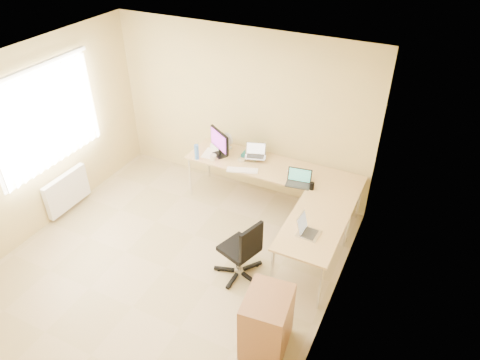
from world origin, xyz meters
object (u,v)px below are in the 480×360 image
at_px(monitor, 220,143).
at_px(keyboard, 242,170).
at_px(desk_fan, 229,141).
at_px(desk_main, 272,187).
at_px(water_bottle, 197,152).
at_px(desk_return, 312,247).
at_px(mug, 213,158).
at_px(office_chair, 239,244).
at_px(laptop_black, 299,178).
at_px(laptop_center, 255,151).
at_px(cabinet, 267,323).
at_px(laptop_return, 309,228).

distance_m(monitor, keyboard, 0.60).
height_order(monitor, desk_fan, monitor).
distance_m(desk_main, water_bottle, 1.26).
distance_m(desk_main, desk_return, 1.40).
height_order(desk_main, desk_return, same).
xyz_separation_m(keyboard, mug, (-0.52, 0.06, 0.04)).
relative_size(water_bottle, office_chair, 0.27).
height_order(monitor, laptop_black, monitor).
xyz_separation_m(laptop_black, keyboard, (-0.85, -0.03, -0.10)).
xyz_separation_m(monitor, laptop_black, (1.36, -0.22, -0.10)).
xyz_separation_m(laptop_center, water_bottle, (-0.81, -0.35, -0.04)).
distance_m(mug, desk_fan, 0.45).
bearing_deg(desk_return, water_bottle, 161.51).
distance_m(monitor, cabinet, 2.95).
bearing_deg(laptop_center, cabinet, -80.69).
relative_size(laptop_center, keyboard, 0.68).
distance_m(desk_main, cabinet, 2.51).
xyz_separation_m(monitor, water_bottle, (-0.26, -0.25, -0.09)).
height_order(laptop_center, desk_fan, desk_fan).
xyz_separation_m(laptop_center, office_chair, (0.49, -1.56, -0.39)).
xyz_separation_m(desk_return, cabinet, (-0.06, -1.33, -0.01)).
distance_m(mug, laptop_return, 2.08).
height_order(desk_return, mug, mug).
bearing_deg(laptop_center, laptop_return, -62.35).
relative_size(mug, laptop_return, 0.35).
bearing_deg(keyboard, laptop_return, -53.45).
bearing_deg(office_chair, desk_return, 50.94).
height_order(laptop_black, mug, laptop_black).
height_order(laptop_black, office_chair, office_chair).
bearing_deg(laptop_return, laptop_center, 48.74).
relative_size(desk_fan, laptop_return, 0.86).
distance_m(desk_main, desk_fan, 0.99).
bearing_deg(desk_main, laptop_black, -28.66).
xyz_separation_m(monitor, cabinet, (1.78, -2.28, -0.58)).
height_order(laptop_black, water_bottle, water_bottle).
height_order(laptop_center, laptop_black, laptop_center).
height_order(desk_return, keyboard, keyboard).
xyz_separation_m(mug, water_bottle, (-0.24, -0.06, 0.07)).
bearing_deg(cabinet, mug, 124.47).
bearing_deg(keyboard, laptop_center, 63.37).
distance_m(office_chair, cabinet, 1.12).
bearing_deg(mug, desk_return, -22.30).
bearing_deg(water_bottle, laptop_center, 23.46).
distance_m(desk_return, laptop_center, 1.75).
height_order(keyboard, laptop_return, laptop_return).
relative_size(desk_main, water_bottle, 11.07).
bearing_deg(desk_fan, keyboard, -24.14).
relative_size(desk_return, laptop_center, 4.17).
distance_m(desk_main, keyboard, 0.60).
distance_m(monitor, laptop_center, 0.56).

